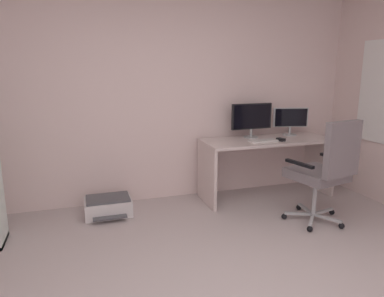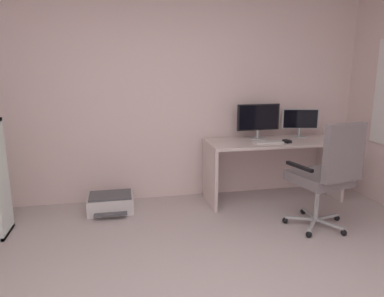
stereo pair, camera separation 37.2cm
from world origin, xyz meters
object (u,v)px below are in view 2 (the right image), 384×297
at_px(desk, 273,156).
at_px(monitor_secondary, 300,120).
at_px(monitor_main, 258,118).
at_px(computer_mouse, 287,141).
at_px(keyboard, 268,142).
at_px(office_chair, 328,172).
at_px(printer, 111,203).

bearing_deg(desk, monitor_secondary, 19.74).
relative_size(monitor_main, computer_mouse, 5.41).
bearing_deg(computer_mouse, monitor_main, 114.86).
relative_size(monitor_secondary, keyboard, 1.31).
relative_size(computer_mouse, office_chair, 0.09).
height_order(desk, monitor_secondary, monitor_secondary).
bearing_deg(printer, office_chair, -23.70).
bearing_deg(keyboard, desk, 44.26).
bearing_deg(keyboard, monitor_main, 93.21).
height_order(desk, computer_mouse, computer_mouse).
relative_size(monitor_secondary, office_chair, 0.41).
bearing_deg(monitor_main, printer, -175.06).
distance_m(desk, printer, 2.00).
bearing_deg(office_chair, desk, 98.72).
bearing_deg(office_chair, monitor_secondary, 76.03).
bearing_deg(keyboard, computer_mouse, -7.41).
bearing_deg(desk, printer, -179.74).
xyz_separation_m(office_chair, printer, (-2.09, 0.92, -0.51)).
distance_m(monitor_secondary, keyboard, 0.64).
height_order(computer_mouse, office_chair, office_chair).
bearing_deg(printer, monitor_main, 4.94).
relative_size(computer_mouse, printer, 0.20).
distance_m(monitor_main, monitor_secondary, 0.56).
distance_m(monitor_main, computer_mouse, 0.45).
distance_m(computer_mouse, office_chair, 0.79).
bearing_deg(monitor_main, keyboard, -86.03).
relative_size(desk, keyboard, 4.75).
bearing_deg(monitor_secondary, computer_mouse, -136.30).
relative_size(desk, printer, 3.22).
relative_size(monitor_secondary, printer, 0.89).
xyz_separation_m(keyboard, computer_mouse, (0.22, -0.03, 0.01)).
relative_size(monitor_main, office_chair, 0.49).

